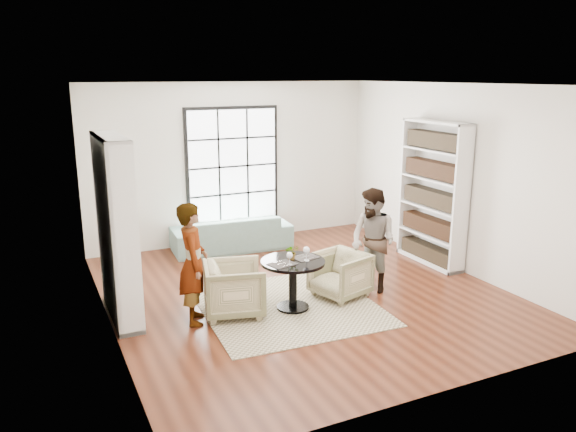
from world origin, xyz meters
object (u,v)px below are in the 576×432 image
armchair_right (340,275)px  wine_glass_right (307,251)px  sofa (232,232)px  wine_glass_left (290,256)px  pedestal_table (293,274)px  flower_centerpiece (292,252)px  person_right (373,241)px  armchair_left (235,289)px  person_left (193,263)px

armchair_right → wine_glass_right: 0.86m
sofa → wine_glass_left: (-0.29, -3.07, 0.51)m
pedestal_table → flower_centerpiece: 0.30m
armchair_right → person_right: size_ratio=0.47×
pedestal_table → wine_glass_right: bearing=-27.5°
wine_glass_left → armchair_left: bearing=153.2°
flower_centerpiece → person_left: bearing=174.4°
armchair_left → person_left: 0.70m
armchair_right → pedestal_table: bearing=-97.7°
pedestal_table → sofa: bearing=86.6°
wine_glass_left → wine_glass_right: bearing=12.0°
pedestal_table → wine_glass_left: bearing=-129.4°
armchair_right → armchair_left: bearing=-108.6°
wine_glass_left → person_right: bearing=10.2°
wine_glass_left → flower_centerpiece: 0.24m
flower_centerpiece → armchair_left: bearing=170.5°
wine_glass_left → flower_centerpiece: (0.13, 0.20, -0.02)m
sofa → wine_glass_right: bearing=93.8°
pedestal_table → armchair_right: pedestal_table is taller
person_right → wine_glass_right: person_right is taller
sofa → person_left: size_ratio=1.35×
person_right → wine_glass_right: size_ratio=7.73×
pedestal_table → flower_centerpiece: (0.01, 0.06, 0.29)m
person_right → wine_glass_left: size_ratio=8.66×
wine_glass_left → wine_glass_right: size_ratio=0.89×
person_right → armchair_right: bearing=-105.1°
armchair_left → wine_glass_right: wine_glass_right is taller
sofa → person_right: size_ratio=1.40×
armchair_right → flower_centerpiece: (-0.80, -0.07, 0.47)m
person_right → person_left: bearing=-106.5°
person_left → flower_centerpiece: (1.34, -0.13, 0.01)m
wine_glass_right → person_left: bearing=169.6°
armchair_left → person_right: bearing=-77.5°
armchair_left → flower_centerpiece: bearing=-85.2°
armchair_right → person_left: 2.19m
pedestal_table → wine_glass_right: (0.16, -0.08, 0.33)m
flower_centerpiece → wine_glass_left: bearing=-123.1°
sofa → person_right: 3.08m
sofa → person_left: person_left is taller
wine_glass_left → flower_centerpiece: flower_centerpiece is taller
pedestal_table → wine_glass_left: wine_glass_left is taller
pedestal_table → armchair_left: (-0.77, 0.19, -0.15)m
person_left → wine_glass_left: person_left is taller
armchair_right → person_left: bearing=-108.0°
sofa → wine_glass_left: size_ratio=12.10×
person_right → flower_centerpiece: size_ratio=7.27×
sofa → wine_glass_left: 3.13m
pedestal_table → sofa: (0.17, 2.93, -0.19)m
pedestal_table → wine_glass_right: 0.38m
pedestal_table → person_left: (-1.32, 0.19, 0.29)m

